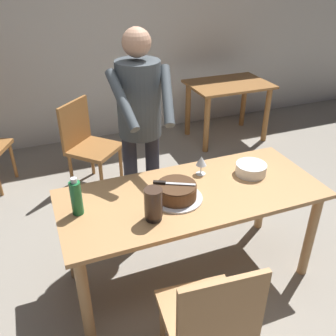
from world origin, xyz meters
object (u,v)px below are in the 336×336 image
Objects in this scene: main_dining_table at (192,206)px; person_cutting_cake at (140,119)px; background_chair_1 at (87,142)px; cake_on_platter at (177,192)px; background_table at (228,96)px; wine_glass_near at (201,161)px; hurricane_lamp at (153,204)px; cake_knife at (165,183)px; water_bottle at (76,197)px; chair_near_side at (209,318)px; plate_stack at (251,169)px.

person_cutting_cake is at bearing 106.02° from main_dining_table.
cake_on_platter is at bearing -79.07° from background_chair_1.
person_cutting_cake is 1.72× the size of background_table.
wine_glass_near is at bearing 38.55° from cake_on_platter.
cake_on_platter is 1.62× the size of hurricane_lamp.
hurricane_lamp is (-0.14, -0.18, -0.01)m from cake_knife.
water_bottle is 0.82m from person_cutting_cake.
main_dining_table is 0.80m from chair_near_side.
person_cutting_cake is (-0.04, 0.62, 0.27)m from cake_on_platter.
main_dining_table is 0.33m from wine_glass_near.
wine_glass_near is at bearing 9.35° from water_bottle.
main_dining_table is 7.11× the size of cake_knife.
plate_stack is at bearing -21.28° from wine_glass_near.
person_cutting_cake reaches higher than background_table.
cake_on_platter is 0.63m from plate_stack.
background_chair_1 reaches higher than plate_stack.
water_bottle is at bearing 176.30° from main_dining_table.
water_bottle reaches higher than cake_on_platter.
chair_near_side reaches higher than cake_on_platter.
cake_knife is 1.62m from background_chair_1.
water_bottle is at bearing -170.65° from wine_glass_near.
person_cutting_cake is at bearing 42.90° from water_bottle.
cake_on_platter is at bearing 35.02° from hurricane_lamp.
person_cutting_cake reaches higher than main_dining_table.
plate_stack is at bearing 48.22° from chair_near_side.
background_table is at bearing 59.07° from chair_near_side.
wine_glass_near is 1.09m from chair_near_side.
cake_on_platter is 0.26m from hurricane_lamp.
plate_stack is 0.24× the size of background_chair_1.
main_dining_table is 1.97× the size of background_chair_1.
wine_glass_near reaches higher than cake_knife.
cake_on_platter is at bearing -86.31° from person_cutting_cake.
main_dining_table is at bearing -3.70° from water_bottle.
hurricane_lamp is at bearing -128.50° from background_table.
main_dining_table reaches higher than background_table.
background_chair_1 is at bearing 98.88° from cake_knife.
background_chair_1 reaches higher than wine_glass_near.
chair_near_side is (-0.24, -0.75, -0.15)m from main_dining_table.
plate_stack is 1.14m from chair_near_side.
main_dining_table is at bearing 72.30° from chair_near_side.
chair_near_side is (-0.73, -0.82, -0.30)m from plate_stack.
cake_knife is at bearing -174.70° from plate_stack.
cake_knife is 0.28× the size of chair_near_side.
main_dining_table is 0.52m from plate_stack.
person_cutting_cake is at bearing 87.64° from cake_knife.
person_cutting_cake is 1.17m from background_chair_1.
hurricane_lamp is 0.23× the size of background_chair_1.
wine_glass_near is 0.69× the size of hurricane_lamp.
cake_on_platter is at bearing -141.45° from wine_glass_near.
cake_knife is at bearing -4.66° from water_bottle.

